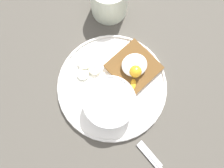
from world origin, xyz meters
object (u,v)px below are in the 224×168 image
at_px(knife, 158,165).
at_px(oatmeal_bowl, 110,103).
at_px(banana_slice_left, 83,74).
at_px(banana_slice_back, 85,63).
at_px(poached_egg, 134,66).
at_px(toast_slice, 134,67).
at_px(banana_slice_front, 95,68).

bearing_deg(knife, oatmeal_bowl, 102.91).
height_order(banana_slice_left, banana_slice_back, banana_slice_back).
bearing_deg(poached_egg, toast_slice, 60.54).
bearing_deg(toast_slice, knife, -103.17).
relative_size(banana_slice_left, knife, 0.30).
relative_size(banana_slice_left, banana_slice_back, 0.82).
relative_size(oatmeal_bowl, poached_egg, 1.45).
bearing_deg(oatmeal_bowl, banana_slice_left, 104.61).
xyz_separation_m(poached_egg, banana_slice_back, (-0.10, 0.06, -0.02)).
xyz_separation_m(banana_slice_front, banana_slice_back, (-0.01, 0.02, 0.00)).
height_order(poached_egg, banana_slice_front, poached_egg).
height_order(toast_slice, banana_slice_front, same).
relative_size(banana_slice_front, knife, 0.35).
xyz_separation_m(oatmeal_bowl, poached_egg, (0.09, 0.05, -0.00)).
relative_size(oatmeal_bowl, banana_slice_back, 2.46).
height_order(oatmeal_bowl, knife, oatmeal_bowl).
bearing_deg(banana_slice_back, toast_slice, -31.85).
distance_m(banana_slice_left, knife, 0.27).
distance_m(oatmeal_bowl, toast_slice, 0.11).
height_order(toast_slice, poached_egg, poached_egg).
xyz_separation_m(oatmeal_bowl, banana_slice_back, (-0.01, 0.12, -0.02)).
bearing_deg(banana_slice_front, banana_slice_back, 122.21).
xyz_separation_m(oatmeal_bowl, banana_slice_front, (0.01, 0.09, -0.02)).
distance_m(toast_slice, knife, 0.23).
bearing_deg(banana_slice_front, oatmeal_bowl, -93.87).
distance_m(toast_slice, banana_slice_back, 0.12).
relative_size(banana_slice_front, banana_slice_back, 0.96).
xyz_separation_m(banana_slice_front, knife, (0.03, -0.26, -0.01)).
xyz_separation_m(toast_slice, knife, (-0.05, -0.22, -0.01)).
bearing_deg(banana_slice_back, oatmeal_bowl, -86.00).
relative_size(banana_slice_back, knife, 0.37).
xyz_separation_m(banana_slice_back, knife, (0.05, -0.28, -0.01)).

